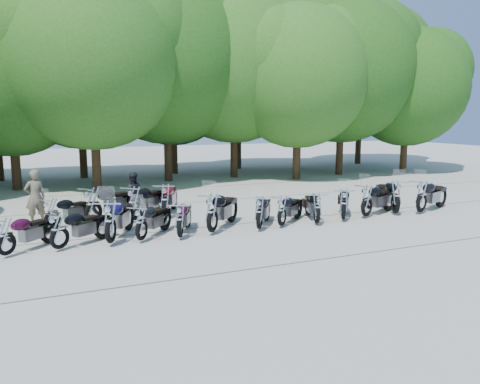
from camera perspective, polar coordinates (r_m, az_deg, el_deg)
name	(u,v)px	position (r m, az deg, el deg)	size (l,w,h in m)	color
ground	(259,234)	(14.59, 2.33, -5.13)	(90.00, 90.00, 0.00)	#A5A195
tree_2	(9,81)	(25.68, -26.31, 12.05)	(7.31, 7.31, 8.97)	#3A2614
tree_3	(91,59)	(24.28, -17.67, 15.17)	(8.70, 8.70, 10.67)	#3A2614
tree_4	(166,61)	(26.86, -9.04, 15.53)	(9.13, 9.13, 11.20)	#3A2614
tree_5	(234,65)	(28.24, -0.76, 15.19)	(9.04, 9.04, 11.10)	#3A2614
tree_6	(298,77)	(27.33, 7.09, 13.73)	(8.00, 8.00, 9.82)	#3A2614
tree_7	(342,71)	(30.16, 12.36, 14.25)	(8.79, 8.79, 10.79)	#3A2614
tree_8	(407,87)	(32.54, 19.72, 11.93)	(7.53, 7.53, 9.25)	#3A2614
tree_11	(79,84)	(29.34, -19.00, 12.37)	(7.56, 7.56, 9.28)	#3A2614
tree_12	(172,83)	(30.35, -8.23, 13.07)	(7.88, 7.88, 9.67)	#3A2614
tree_13	(238,81)	(32.92, -0.24, 13.40)	(8.31, 8.31, 10.20)	#3A2614
tree_14	(299,84)	(33.45, 7.19, 12.90)	(8.02, 8.02, 9.84)	#3A2614
tree_15	(361,71)	(37.61, 14.56, 14.09)	(9.67, 9.67, 11.86)	#3A2614
motorcycle_0	(6,235)	(13.48, -26.66, -4.74)	(0.63, 2.08, 1.18)	#30061F
motorcycle_1	(59,229)	(13.53, -21.20, -4.28)	(0.65, 2.13, 1.20)	black
motorcycle_2	(110,220)	(13.62, -15.54, -3.35)	(0.78, 2.58, 1.46)	#110E40
motorcycle_3	(141,222)	(13.79, -11.95, -3.58)	(0.65, 2.14, 1.21)	black
motorcycle_4	(180,219)	(13.93, -7.32, -3.28)	(0.66, 2.18, 1.23)	#33061F
motorcycle_5	(212,212)	(14.38, -3.40, -2.41)	(0.78, 2.55, 1.44)	black
motorcycle_6	(260,211)	(14.84, 2.40, -2.38)	(0.68, 2.24, 1.27)	black
motorcycle_7	(282,210)	(15.33, 5.16, -2.19)	(0.64, 2.10, 1.19)	black
motorcycle_8	(317,207)	(15.84, 9.37, -1.82)	(0.66, 2.18, 1.23)	black
motorcycle_9	(344,203)	(16.58, 12.55, -1.33)	(0.69, 2.28, 1.29)	black
motorcycle_10	(367,199)	(17.29, 15.22, -0.88)	(0.73, 2.41, 1.36)	black
motorcycle_11	(396,196)	(18.16, 18.46, -0.42)	(0.78, 2.57, 1.45)	black
motorcycle_12	(422,195)	(18.67, 21.29, -0.37)	(0.77, 2.52, 1.42)	black
motorcycle_13	(52,212)	(16.18, -21.94, -2.28)	(0.62, 2.04, 1.16)	black
motorcycle_14	(93,204)	(16.34, -17.49, -1.40)	(0.78, 2.57, 1.45)	black
motorcycle_15	(134,202)	(16.45, -12.74, -1.20)	(0.76, 2.50, 1.41)	black
motorcycle_16	(165,199)	(16.79, -9.10, -0.88)	(0.76, 2.50, 1.41)	maroon
rider_0	(35,197)	(17.07, -23.69, -0.59)	(0.69, 0.45, 1.88)	brown
rider_1	(133,194)	(17.48, -12.96, -0.26)	(0.79, 0.61, 1.62)	black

